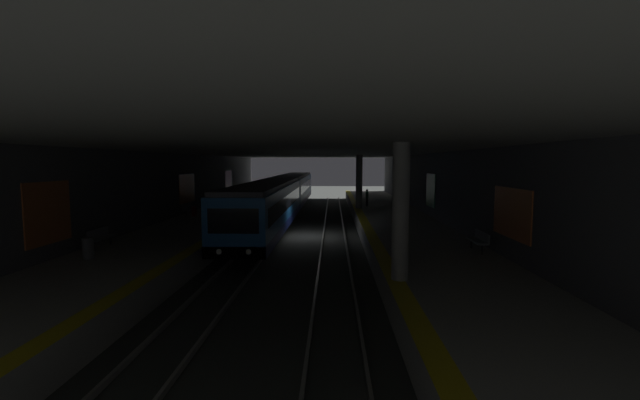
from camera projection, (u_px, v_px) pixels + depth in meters
ground_plane at (301, 237)px, 27.89m from camera, size 120.00×120.00×0.00m
track_left at (334, 236)px, 27.82m from camera, size 60.00×1.53×0.16m
track_right at (268, 235)px, 27.95m from camera, size 60.00×1.53×0.16m
platform_left at (400, 229)px, 27.64m from camera, size 60.00×5.30×1.06m
platform_right at (204, 228)px, 28.04m from camera, size 60.00×5.30×1.06m
wall_left at (445, 195)px, 27.37m from camera, size 60.00×0.56×5.60m
wall_right at (160, 195)px, 27.95m from camera, size 60.00×0.56×5.60m
ceiling_slab at (301, 149)px, 27.37m from camera, size 60.00×19.40×0.40m
pillar_near at (401, 212)px, 13.74m from camera, size 0.56×0.56×4.55m
pillar_far at (359, 182)px, 35.49m from camera, size 0.56×0.56×4.55m
metro_train at (284, 195)px, 37.14m from camera, size 38.21×2.83×3.49m
bench_left_near at (479, 239)px, 18.33m from camera, size 1.70×0.47×0.86m
bench_left_mid at (398, 197)px, 40.89m from camera, size 1.70×0.47×0.86m
bench_right_near at (101, 236)px, 19.16m from camera, size 1.70×0.47×0.86m
bench_right_mid at (188, 208)px, 30.75m from camera, size 1.70×0.47×0.86m
person_waiting_near at (233, 194)px, 39.49m from camera, size 0.60×0.24×1.74m
person_walking_mid at (407, 207)px, 27.67m from camera, size 0.60×0.23×1.70m
person_standing_far at (367, 197)px, 37.25m from camera, size 0.60×0.22×1.53m
suitcase_rolling at (194, 211)px, 30.44m from camera, size 0.44×0.25×1.02m
trash_bin at (88, 248)px, 16.92m from camera, size 0.44×0.44×0.85m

